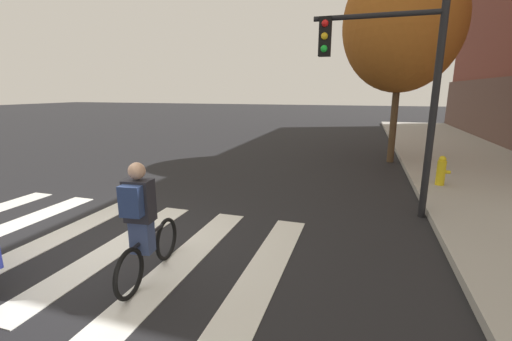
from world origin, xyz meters
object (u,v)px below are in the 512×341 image
cyclist (142,224)px  street_tree_near (403,24)px  fire_hydrant (441,171)px  traffic_light_near (391,76)px

cyclist → street_tree_near: bearing=68.6°
cyclist → fire_hydrant: 7.77m
cyclist → traffic_light_near: 5.39m
traffic_light_near → fire_hydrant: traffic_light_near is taller
fire_hydrant → street_tree_near: size_ratio=0.11×
fire_hydrant → street_tree_near: bearing=105.6°
traffic_light_near → street_tree_near: size_ratio=0.59×
cyclist → fire_hydrant: size_ratio=2.19×
street_tree_near → traffic_light_near: bearing=-95.7°
traffic_light_near → street_tree_near: (0.59, 5.83, 1.93)m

